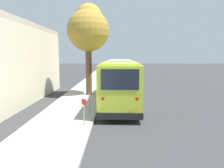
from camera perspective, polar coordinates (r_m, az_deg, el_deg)
ground_plane at (r=16.39m, az=2.84°, el=-5.32°), size 160.00×160.00×0.00m
sidewalk_slab at (r=16.63m, az=-9.39°, el=-4.96°), size 80.00×3.33×0.15m
curb_strip at (r=16.41m, az=-3.40°, el=-5.04°), size 80.00×0.14×0.15m
shuttle_bus at (r=16.27m, az=2.02°, el=1.02°), size 10.34×2.69×3.35m
parked_sedan_gray at (r=27.99m, az=1.16°, el=1.28°), size 4.50×1.86×1.27m
parked_sedan_navy at (r=34.51m, az=0.65°, el=2.48°), size 4.37×1.77×1.28m
parked_sedan_silver at (r=40.44m, az=0.73°, el=3.23°), size 4.44×1.85×1.29m
street_tree at (r=19.63m, az=-6.22°, el=14.27°), size 3.64×3.64×8.00m
sign_post_near at (r=10.99m, az=-7.34°, el=-7.27°), size 0.06×0.22×1.35m
sign_post_far at (r=13.11m, az=-5.95°, el=-4.97°), size 0.06×0.06×1.33m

